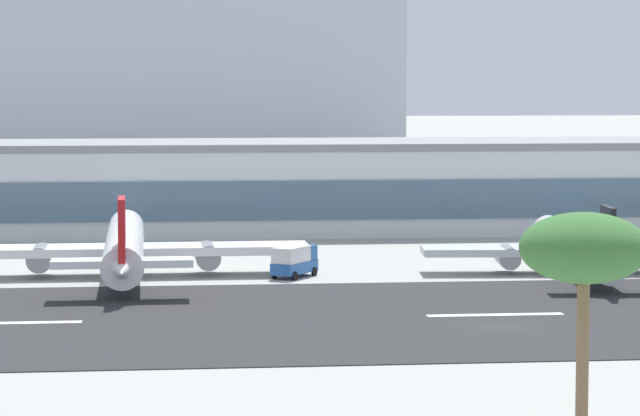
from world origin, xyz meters
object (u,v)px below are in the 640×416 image
object	(u,v)px
airliner_black_tail_gate_2	(578,249)
service_box_truck_0	(294,260)
airliner_red_tail_gate_1	(124,248)
palm_tree_2	(584,252)
terminal_building	(316,186)
distant_hotel_block	(108,78)

from	to	relation	value
airliner_black_tail_gate_2	service_box_truck_0	size ratio (longest dim) A/B	6.37
airliner_black_tail_gate_2	service_box_truck_0	bearing A→B (deg)	93.62
airliner_red_tail_gate_1	airliner_black_tail_gate_2	world-z (taller)	airliner_red_tail_gate_1
palm_tree_2	service_box_truck_0	bearing A→B (deg)	94.36
terminal_building	distant_hotel_block	size ratio (longest dim) A/B	1.67
airliner_red_tail_gate_1	palm_tree_2	bearing A→B (deg)	-165.08
distant_hotel_block	airliner_black_tail_gate_2	world-z (taller)	distant_hotel_block
distant_hotel_block	terminal_building	bearing A→B (deg)	-77.31
airliner_red_tail_gate_1	service_box_truck_0	distance (m)	17.67
service_box_truck_0	distant_hotel_block	bearing A→B (deg)	41.84
airliner_red_tail_gate_1	service_box_truck_0	bearing A→B (deg)	-97.01
distant_hotel_block	palm_tree_2	world-z (taller)	distant_hotel_block
terminal_building	service_box_truck_0	distance (m)	48.41
terminal_building	distant_hotel_block	world-z (taller)	distant_hotel_block
terminal_building	airliner_black_tail_gate_2	world-z (taller)	terminal_building
palm_tree_2	airliner_black_tail_gate_2	bearing A→B (deg)	74.32
terminal_building	service_box_truck_0	size ratio (longest dim) A/B	34.74
airliner_black_tail_gate_2	palm_tree_2	world-z (taller)	palm_tree_2
distant_hotel_block	airliner_black_tail_gate_2	xyz separation A→B (m)	(54.96, -192.15, -17.96)
distant_hotel_block	airliner_red_tail_gate_1	xyz separation A→B (m)	(7.57, -189.39, -17.59)
distant_hotel_block	service_box_truck_0	xyz separation A→B (m)	(25.08, -191.37, -18.85)
service_box_truck_0	palm_tree_2	distance (m)	85.19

